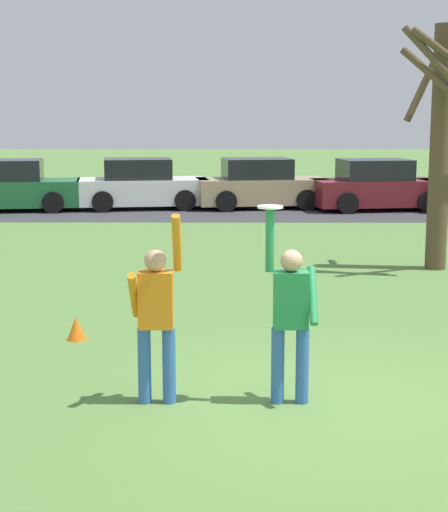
{
  "coord_description": "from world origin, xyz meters",
  "views": [
    {
      "loc": [
        -1.04,
        -8.37,
        3.05
      ],
      "look_at": [
        -1.09,
        1.09,
        1.39
      ],
      "focal_mm": 57.7,
      "sensor_mm": 36.0,
      "label": 1
    }
  ],
  "objects_px": {
    "person_defender": "(156,313)",
    "parked_car_white": "(141,186)",
    "field_cone_orange": "(76,328)",
    "person_catcher": "(291,313)",
    "parked_car_tan": "(260,185)",
    "parked_car_maroon": "(378,187)",
    "bare_tree_tall": "(442,134)",
    "parked_car_green": "(12,187)",
    "frisbee_disc": "(270,207)"
  },
  "relations": [
    {
      "from": "frisbee_disc",
      "to": "parked_car_tan",
      "type": "distance_m",
      "value": 18.04
    },
    {
      "from": "bare_tree_tall",
      "to": "field_cone_orange",
      "type": "relative_size",
      "value": 15.23
    },
    {
      "from": "parked_car_tan",
      "to": "field_cone_orange",
      "type": "relative_size",
      "value": 13.49
    },
    {
      "from": "bare_tree_tall",
      "to": "parked_car_tan",
      "type": "bearing_deg",
      "value": 106.36
    },
    {
      "from": "parked_car_tan",
      "to": "parked_car_maroon",
      "type": "relative_size",
      "value": 1.0
    },
    {
      "from": "parked_car_white",
      "to": "field_cone_orange",
      "type": "relative_size",
      "value": 13.49
    },
    {
      "from": "parked_car_white",
      "to": "person_defender",
      "type": "bearing_deg",
      "value": -91.83
    },
    {
      "from": "field_cone_orange",
      "to": "person_defender",
      "type": "bearing_deg",
      "value": -61.77
    },
    {
      "from": "parked_car_green",
      "to": "parked_car_tan",
      "type": "xyz_separation_m",
      "value": [
        7.79,
        0.74,
        0.0
      ]
    },
    {
      "from": "field_cone_orange",
      "to": "frisbee_disc",
      "type": "bearing_deg",
      "value": -44.28
    },
    {
      "from": "person_catcher",
      "to": "parked_car_tan",
      "type": "bearing_deg",
      "value": -91.43
    },
    {
      "from": "person_defender",
      "to": "field_cone_orange",
      "type": "distance_m",
      "value": 2.88
    },
    {
      "from": "frisbee_disc",
      "to": "parked_car_white",
      "type": "distance_m",
      "value": 18.17
    },
    {
      "from": "field_cone_orange",
      "to": "parked_car_white",
      "type": "bearing_deg",
      "value": 92.71
    },
    {
      "from": "parked_car_tan",
      "to": "person_defender",
      "type": "bearing_deg",
      "value": -103.94
    },
    {
      "from": "person_defender",
      "to": "field_cone_orange",
      "type": "bearing_deg",
      "value": 117.93
    },
    {
      "from": "parked_car_white",
      "to": "parked_car_maroon",
      "type": "height_order",
      "value": "same"
    },
    {
      "from": "person_defender",
      "to": "parked_car_white",
      "type": "relative_size",
      "value": 0.47
    },
    {
      "from": "frisbee_disc",
      "to": "parked_car_green",
      "type": "bearing_deg",
      "value": 112.69
    },
    {
      "from": "parked_car_white",
      "to": "field_cone_orange",
      "type": "bearing_deg",
      "value": -95.63
    },
    {
      "from": "field_cone_orange",
      "to": "person_catcher",
      "type": "bearing_deg",
      "value": -41.79
    },
    {
      "from": "frisbee_disc",
      "to": "bare_tree_tall",
      "type": "distance_m",
      "value": 8.39
    },
    {
      "from": "person_catcher",
      "to": "parked_car_green",
      "type": "distance_m",
      "value": 18.77
    },
    {
      "from": "parked_car_maroon",
      "to": "bare_tree_tall",
      "type": "bearing_deg",
      "value": -101.84
    },
    {
      "from": "parked_car_tan",
      "to": "field_cone_orange",
      "type": "bearing_deg",
      "value": -109.5
    },
    {
      "from": "parked_car_maroon",
      "to": "bare_tree_tall",
      "type": "xyz_separation_m",
      "value": [
        -0.61,
        -9.95,
        1.91
      ]
    },
    {
      "from": "person_catcher",
      "to": "frisbee_disc",
      "type": "relative_size",
      "value": 7.9
    },
    {
      "from": "person_defender",
      "to": "bare_tree_tall",
      "type": "relative_size",
      "value": 0.42
    },
    {
      "from": "parked_car_maroon",
      "to": "field_cone_orange",
      "type": "xyz_separation_m",
      "value": [
        -6.74,
        -15.07,
        -0.57
      ]
    },
    {
      "from": "person_defender",
      "to": "parked_car_white",
      "type": "bearing_deg",
      "value": 96.21
    },
    {
      "from": "person_defender",
      "to": "parked_car_tan",
      "type": "height_order",
      "value": "person_defender"
    },
    {
      "from": "person_defender",
      "to": "parked_car_tan",
      "type": "bearing_deg",
      "value": 84.11
    },
    {
      "from": "person_catcher",
      "to": "frisbee_disc",
      "type": "xyz_separation_m",
      "value": [
        -0.22,
        -0.0,
        1.11
      ]
    },
    {
      "from": "parked_car_white",
      "to": "parked_car_maroon",
      "type": "xyz_separation_m",
      "value": [
        7.47,
        -0.34,
        0.0
      ]
    },
    {
      "from": "parked_car_green",
      "to": "parked_car_white",
      "type": "height_order",
      "value": "same"
    },
    {
      "from": "frisbee_disc",
      "to": "person_catcher",
      "type": "bearing_deg",
      "value": 0.29
    },
    {
      "from": "parked_car_maroon",
      "to": "field_cone_orange",
      "type": "bearing_deg",
      "value": -122.45
    },
    {
      "from": "parked_car_tan",
      "to": "parked_car_maroon",
      "type": "height_order",
      "value": "same"
    },
    {
      "from": "parked_car_maroon",
      "to": "field_cone_orange",
      "type": "relative_size",
      "value": 13.49
    },
    {
      "from": "person_catcher",
      "to": "parked_car_maroon",
      "type": "relative_size",
      "value": 0.48
    },
    {
      "from": "bare_tree_tall",
      "to": "field_cone_orange",
      "type": "bearing_deg",
      "value": -140.18
    },
    {
      "from": "person_catcher",
      "to": "frisbee_disc",
      "type": "distance_m",
      "value": 1.13
    },
    {
      "from": "person_defender",
      "to": "frisbee_disc",
      "type": "height_order",
      "value": "frisbee_disc"
    },
    {
      "from": "parked_car_white",
      "to": "parked_car_tan",
      "type": "distance_m",
      "value": 3.8
    },
    {
      "from": "parked_car_tan",
      "to": "bare_tree_tall",
      "type": "distance_m",
      "value": 11.05
    },
    {
      "from": "parked_car_white",
      "to": "frisbee_disc",
      "type": "bearing_deg",
      "value": -88.11
    },
    {
      "from": "person_defender",
      "to": "parked_car_green",
      "type": "xyz_separation_m",
      "value": [
        -6.02,
        17.24,
        -0.25
      ]
    },
    {
      "from": "parked_car_tan",
      "to": "parked_car_maroon",
      "type": "bearing_deg",
      "value": -15.89
    },
    {
      "from": "parked_car_green",
      "to": "parked_car_white",
      "type": "distance_m",
      "value": 4.03
    },
    {
      "from": "person_defender",
      "to": "parked_car_green",
      "type": "distance_m",
      "value": 18.27
    }
  ]
}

